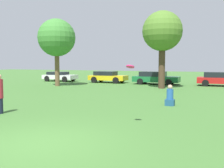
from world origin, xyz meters
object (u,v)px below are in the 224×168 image
object	(u,v)px
bystander_sitting	(170,97)
tree_1	(162,32)
tree_0	(57,38)
parked_car_yellow	(107,77)
parked_car_green	(155,78)
parked_car_red	(219,79)
frisbee	(130,67)
parked_car_white	(60,76)

from	to	relation	value
bystander_sitting	tree_1	world-z (taller)	tree_1
tree_0	parked_car_yellow	bearing A→B (deg)	64.15
parked_car_green	parked_car_red	bearing A→B (deg)	2.96
frisbee	tree_1	distance (m)	13.83
tree_0	parked_car_white	bearing A→B (deg)	122.93
tree_1	parked_car_red	xyz separation A→B (m)	(4.49, 4.25, -4.05)
bystander_sitting	tree_0	distance (m)	14.26
bystander_sitting	parked_car_yellow	world-z (taller)	parked_car_yellow
tree_0	frisbee	bearing A→B (deg)	-46.38
bystander_sitting	tree_1	bearing A→B (deg)	104.98
frisbee	tree_0	xyz separation A→B (m)	(-11.33, 11.89, 2.40)
bystander_sitting	parked_car_white	distance (m)	19.44
parked_car_yellow	parked_car_green	size ratio (longest dim) A/B	0.90
frisbee	parked_car_red	world-z (taller)	frisbee
frisbee	parked_car_green	size ratio (longest dim) A/B	0.06
bystander_sitting	parked_car_green	bearing A→B (deg)	106.84
tree_0	parked_car_red	distance (m)	15.59
parked_car_green	parked_car_red	xyz separation A→B (m)	(5.97, 0.32, 0.01)
bystander_sitting	frisbee	bearing A→B (deg)	-95.13
tree_0	tree_1	distance (m)	9.61
parked_car_red	parked_car_green	bearing A→B (deg)	-177.04
tree_1	parked_car_red	world-z (taller)	tree_1
frisbee	parked_car_green	distance (m)	17.74
frisbee	parked_car_white	size ratio (longest dim) A/B	0.07
parked_car_green	tree_0	bearing A→B (deg)	-145.66
tree_0	parked_car_white	world-z (taller)	tree_0
parked_car_red	bystander_sitting	bearing A→B (deg)	-99.87
tree_0	parked_car_green	bearing A→B (deg)	34.46
tree_0	parked_car_yellow	xyz separation A→B (m)	(2.67, 5.51, -3.78)
parked_car_white	tree_0	bearing A→B (deg)	-57.19
parked_car_white	parked_car_red	bearing A→B (deg)	1.88
tree_1	tree_0	bearing A→B (deg)	-170.68
frisbee	parked_car_white	xyz separation A→B (m)	(-14.70, 17.09, -1.43)
parked_car_white	parked_car_green	size ratio (longest dim) A/B	0.86
parked_car_white	parked_car_yellow	distance (m)	6.04
tree_1	parked_car_green	size ratio (longest dim) A/B	1.42
frisbee	parked_car_yellow	bearing A→B (deg)	116.47
frisbee	parked_car_yellow	size ratio (longest dim) A/B	0.07
parked_car_yellow	parked_car_green	world-z (taller)	parked_car_green
frisbee	parked_car_white	world-z (taller)	frisbee
parked_car_white	parked_car_yellow	world-z (taller)	parked_car_yellow
frisbee	parked_car_red	distance (m)	17.94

